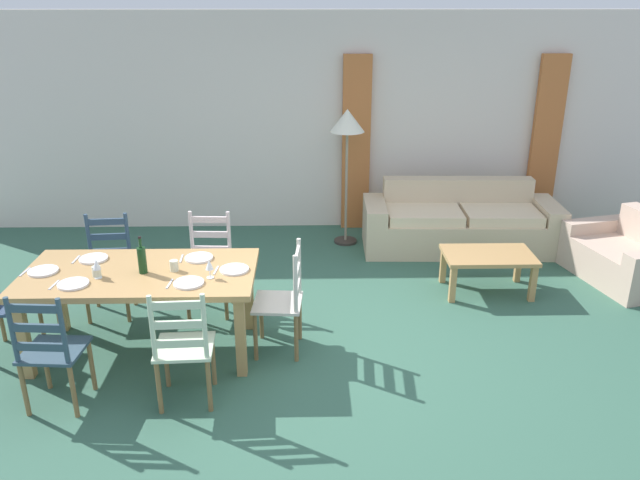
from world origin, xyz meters
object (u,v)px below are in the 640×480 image
(dining_chair_far_left, at_px, (109,266))
(standing_lamp, at_px, (347,129))
(coffee_cup_secondary, at_px, (97,272))
(dining_table, at_px, (140,281))
(wine_glass_near_right, at_px, (209,265))
(dining_chair_near_right, at_px, (183,347))
(dining_chair_head_west, at_px, (1,302))
(wine_bottle, at_px, (142,259))
(armchair_upholstered, at_px, (629,257))
(wine_glass_near_left, at_px, (97,265))
(dining_chair_head_east, at_px, (284,300))
(coffee_table, at_px, (488,260))
(couch, at_px, (459,224))
(dining_chair_near_left, at_px, (50,351))
(dining_chair_far_right, at_px, (210,263))
(coffee_cup_primary, at_px, (174,266))

(dining_chair_far_left, relative_size, standing_lamp, 0.59)
(standing_lamp, bearing_deg, coffee_cup_secondary, -129.91)
(dining_table, height_order, wine_glass_near_right, wine_glass_near_right)
(dining_chair_near_right, height_order, dining_chair_head_west, same)
(dining_chair_head_west, relative_size, wine_bottle, 3.04)
(wine_bottle, relative_size, armchair_upholstered, 0.24)
(wine_bottle, xyz_separation_m, wine_glass_near_left, (-0.34, -0.09, -0.01))
(dining_chair_head_west, height_order, wine_glass_near_left, dining_chair_head_west)
(dining_chair_head_east, bearing_deg, dining_table, 179.84)
(dining_chair_head_east, distance_m, coffee_table, 2.32)
(wine_glass_near_left, distance_m, couch, 4.30)
(dining_chair_near_left, height_order, dining_chair_near_right, same)
(dining_chair_near_left, xyz_separation_m, dining_chair_near_right, (0.95, 0.03, 0.00))
(dining_table, height_order, dining_chair_near_left, dining_chair_near_left)
(dining_chair_far_right, relative_size, coffee_cup_secondary, 10.67)
(dining_chair_far_right, bearing_deg, dining_chair_head_east, -46.47)
(dining_chair_head_west, distance_m, couch, 4.95)
(dining_table, height_order, coffee_cup_primary, coffee_cup_primary)
(dining_chair_far_left, height_order, couch, dining_chair_far_left)
(standing_lamp, bearing_deg, wine_glass_near_right, -115.45)
(couch, distance_m, standing_lamp, 1.76)
(coffee_cup_secondary, relative_size, standing_lamp, 0.05)
(dining_chair_far_left, distance_m, wine_bottle, 1.01)
(dining_chair_far_right, bearing_deg, dining_chair_far_left, -177.57)
(dining_table, bearing_deg, dining_chair_head_east, -0.16)
(wine_glass_near_right, distance_m, standing_lamp, 2.96)
(dining_chair_head_west, xyz_separation_m, wine_bottle, (1.23, -0.04, 0.39))
(dining_chair_far_right, distance_m, wine_glass_near_left, 1.22)
(dining_chair_head_west, distance_m, wine_glass_near_right, 1.83)
(wine_glass_near_right, distance_m, coffee_table, 2.94)
(dining_chair_far_right, xyz_separation_m, wine_glass_near_left, (-0.74, -0.89, 0.38))
(wine_glass_near_right, bearing_deg, dining_table, 166.83)
(dining_chair_near_right, bearing_deg, dining_chair_head_east, 46.44)
(coffee_cup_primary, bearing_deg, dining_chair_head_west, 179.76)
(dining_chair_head_east, distance_m, armchair_upholstered, 3.89)
(dining_chair_far_right, bearing_deg, coffee_cup_secondary, -131.27)
(dining_table, bearing_deg, dining_chair_far_left, 124.11)
(coffee_table, bearing_deg, armchair_upholstered, 9.45)
(dining_chair_far_right, distance_m, coffee_cup_primary, 0.84)
(wine_bottle, relative_size, coffee_cup_primary, 3.51)
(wine_glass_near_left, bearing_deg, coffee_table, 19.05)
(dining_chair_head_west, bearing_deg, coffee_cup_primary, -0.24)
(dining_chair_far_left, xyz_separation_m, wine_glass_near_left, (0.20, -0.85, 0.38))
(dining_chair_near_right, height_order, standing_lamp, standing_lamp)
(dining_chair_far_right, height_order, standing_lamp, standing_lamp)
(dining_table, xyz_separation_m, couch, (3.21, 2.30, -0.37))
(coffee_table, distance_m, standing_lamp, 2.22)
(armchair_upholstered, bearing_deg, couch, 149.55)
(dining_table, bearing_deg, coffee_table, 18.69)
(coffee_cup_primary, bearing_deg, wine_glass_near_right, -25.11)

